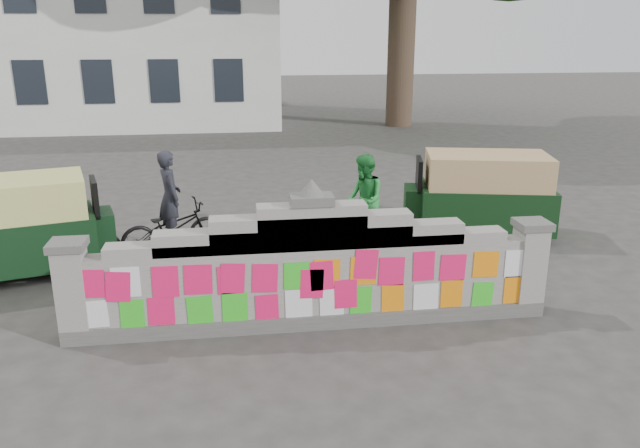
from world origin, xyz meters
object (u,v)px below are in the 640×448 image
object	(u,v)px
cyclist_rider	(171,210)
pedestrian	(364,200)
rickshaw_left	(18,225)
rickshaw_right	(481,193)
cyclist_bike	(172,228)

from	to	relation	value
cyclist_rider	pedestrian	bearing A→B (deg)	-107.71
rickshaw_left	rickshaw_right	size ratio (longest dim) A/B	0.99
cyclist_rider	rickshaw_left	distance (m)	2.41
rickshaw_left	rickshaw_right	bearing A→B (deg)	-8.71
pedestrian	rickshaw_left	bearing A→B (deg)	-87.27
cyclist_bike	rickshaw_left	bearing A→B (deg)	84.87
pedestrian	rickshaw_right	xyz separation A→B (m)	(2.33, 0.19, -0.01)
cyclist_rider	pedestrian	distance (m)	3.46
cyclist_bike	rickshaw_right	xyz separation A→B (m)	(5.79, 0.31, 0.35)
cyclist_bike	rickshaw_left	size ratio (longest dim) A/B	0.61
cyclist_bike	rickshaw_left	world-z (taller)	rickshaw_left
cyclist_bike	cyclist_rider	bearing A→B (deg)	-0.00
pedestrian	rickshaw_left	distance (m)	5.84
pedestrian	cyclist_rider	bearing A→B (deg)	-92.44
cyclist_bike	pedestrian	bearing A→B (deg)	-107.71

